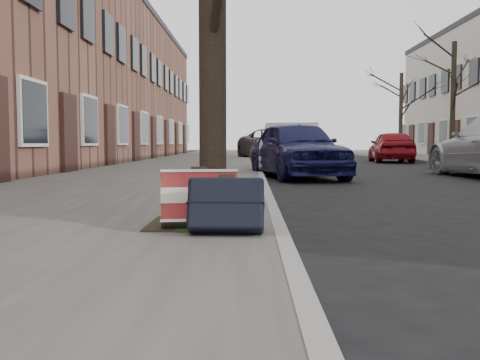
{
  "coord_description": "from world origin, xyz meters",
  "views": [
    {
      "loc": [
        -1.51,
        -3.59,
        0.86
      ],
      "look_at": [
        -1.6,
        0.8,
        0.55
      ],
      "focal_mm": 40.0,
      "sensor_mm": 36.0,
      "label": 1
    }
  ],
  "objects_px": {
    "suitcase_red": "(199,199)",
    "car_near_mid": "(292,147)",
    "car_near_front": "(297,149)",
    "suitcase_navy": "(226,205)"
  },
  "relations": [
    {
      "from": "suitcase_red",
      "to": "car_near_front",
      "type": "xyz_separation_m",
      "value": [
        1.57,
        8.45,
        0.34
      ]
    },
    {
      "from": "car_near_mid",
      "to": "car_near_front",
      "type": "bearing_deg",
      "value": -85.61
    },
    {
      "from": "suitcase_red",
      "to": "suitcase_navy",
      "type": "xyz_separation_m",
      "value": [
        0.25,
        -0.34,
        -0.01
      ]
    },
    {
      "from": "suitcase_navy",
      "to": "car_near_front",
      "type": "distance_m",
      "value": 8.89
    },
    {
      "from": "suitcase_red",
      "to": "car_near_mid",
      "type": "height_order",
      "value": "car_near_mid"
    },
    {
      "from": "suitcase_navy",
      "to": "car_near_mid",
      "type": "height_order",
      "value": "car_near_mid"
    },
    {
      "from": "car_near_mid",
      "to": "suitcase_navy",
      "type": "bearing_deg",
      "value": -91.06
    },
    {
      "from": "suitcase_red",
      "to": "suitcase_navy",
      "type": "distance_m",
      "value": 0.42
    },
    {
      "from": "car_near_front",
      "to": "suitcase_red",
      "type": "bearing_deg",
      "value": -113.0
    },
    {
      "from": "suitcase_red",
      "to": "car_near_front",
      "type": "relative_size",
      "value": 0.16
    }
  ]
}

